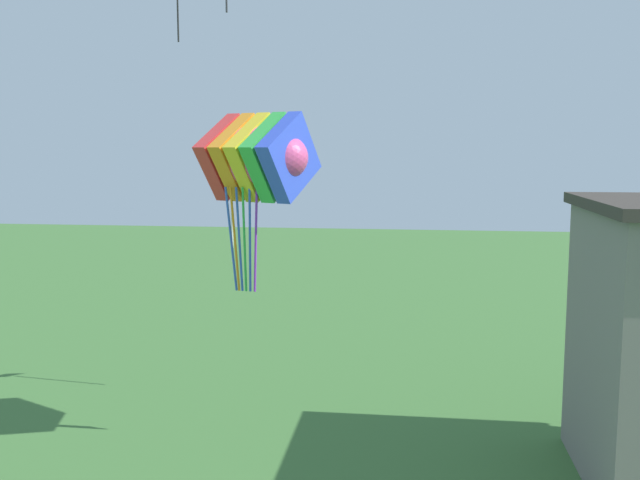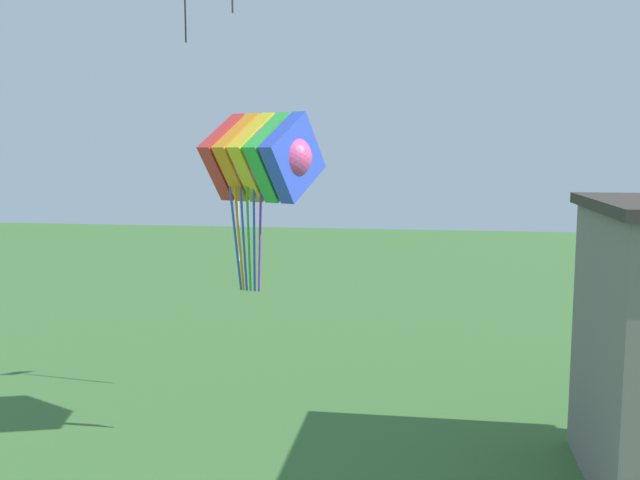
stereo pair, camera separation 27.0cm
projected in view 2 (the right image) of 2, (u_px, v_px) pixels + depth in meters
name	position (u px, v px, depth m)	size (l,w,h in m)	color
kite_rainbow_parafoil	(262.00, 158.00, 16.52)	(3.29, 2.99, 4.19)	#E54C8C
kite_green_diamond	(238.00, 173.00, 19.94)	(0.68, 0.68, 3.67)	green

